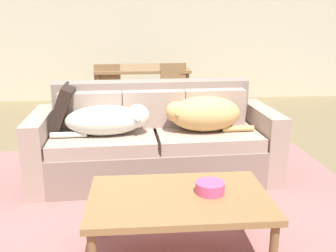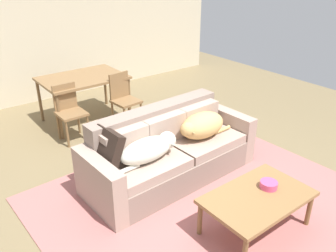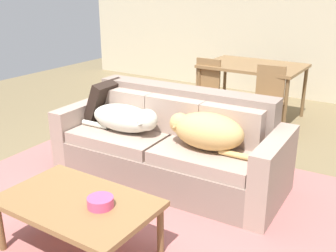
% 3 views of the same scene
% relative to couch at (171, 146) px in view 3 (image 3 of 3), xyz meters
% --- Properties ---
extents(ground_plane, '(10.00, 10.00, 0.00)m').
position_rel_couch_xyz_m(ground_plane, '(-0.16, -0.27, -0.35)').
color(ground_plane, olive).
extents(back_partition, '(8.00, 0.12, 2.70)m').
position_rel_couch_xyz_m(back_partition, '(-0.16, 3.73, 1.00)').
color(back_partition, beige).
rests_on(back_partition, ground).
extents(area_rug, '(3.69, 3.49, 0.01)m').
position_rel_couch_xyz_m(area_rug, '(0.00, -0.84, -0.34)').
color(area_rug, '#AA645F').
rests_on(area_rug, ground).
extents(couch, '(2.28, 0.97, 0.88)m').
position_rel_couch_xyz_m(couch, '(0.00, 0.00, 0.00)').
color(couch, gray).
rests_on(couch, ground).
extents(dog_on_left_cushion, '(0.86, 0.35, 0.27)m').
position_rel_couch_xyz_m(dog_on_left_cushion, '(-0.41, -0.17, 0.26)').
color(dog_on_left_cushion, silver).
rests_on(dog_on_left_cushion, couch).
extents(dog_on_right_cushion, '(0.81, 0.42, 0.32)m').
position_rel_couch_xyz_m(dog_on_right_cushion, '(0.44, -0.12, 0.29)').
color(dog_on_right_cushion, tan).
rests_on(dog_on_right_cushion, couch).
extents(throw_pillow_by_left_arm, '(0.28, 0.45, 0.45)m').
position_rel_couch_xyz_m(throw_pillow_by_left_arm, '(-0.85, 0.02, 0.33)').
color(throw_pillow_by_left_arm, black).
rests_on(throw_pillow_by_left_arm, couch).
extents(coffee_table, '(1.10, 0.69, 0.43)m').
position_rel_couch_xyz_m(coffee_table, '(0.08, -1.36, 0.04)').
color(coffee_table, olive).
rests_on(coffee_table, ground).
extents(bowl_on_coffee_table, '(0.18, 0.18, 0.07)m').
position_rel_couch_xyz_m(bowl_on_coffee_table, '(0.28, -1.33, 0.12)').
color(bowl_on_coffee_table, '#EA4C7F').
rests_on(bowl_on_coffee_table, coffee_table).
extents(dining_table, '(1.35, 0.97, 0.78)m').
position_rel_couch_xyz_m(dining_table, '(-0.07, 2.27, 0.36)').
color(dining_table, olive).
rests_on(dining_table, ground).
extents(dining_chair_near_left, '(0.41, 0.41, 0.87)m').
position_rel_couch_xyz_m(dining_chair_near_left, '(-0.56, 1.75, 0.15)').
color(dining_chair_near_left, olive).
rests_on(dining_chair_near_left, ground).
extents(dining_chair_near_right, '(0.43, 0.43, 0.89)m').
position_rel_couch_xyz_m(dining_chair_near_right, '(0.36, 1.69, 0.15)').
color(dining_chair_near_right, olive).
rests_on(dining_chair_near_right, ground).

